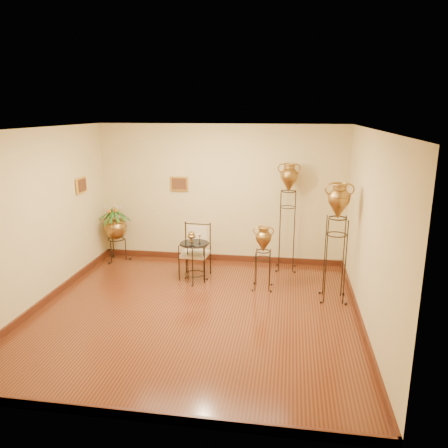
# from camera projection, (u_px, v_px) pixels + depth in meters

# --- Properties ---
(ground) EXTENTS (5.00, 5.00, 0.00)m
(ground) POSITION_uv_depth(u_px,v_px,m) (196.00, 312.00, 6.80)
(ground) COLOR #622E17
(ground) RESTS_ON ground
(room_shell) EXTENTS (5.02, 5.02, 2.81)m
(room_shell) POSITION_uv_depth(u_px,v_px,m) (193.00, 204.00, 6.37)
(room_shell) COLOR beige
(room_shell) RESTS_ON ground
(amphora_tall) EXTENTS (0.54, 0.54, 2.11)m
(amphora_tall) POSITION_uv_depth(u_px,v_px,m) (288.00, 216.00, 8.38)
(amphora_tall) COLOR black
(amphora_tall) RESTS_ON ground
(amphora_mid) EXTENTS (0.58, 0.58, 1.98)m
(amphora_mid) POSITION_uv_depth(u_px,v_px,m) (336.00, 242.00, 7.02)
(amphora_mid) COLOR black
(amphora_mid) RESTS_ON ground
(amphora_short) EXTENTS (0.40, 0.40, 1.15)m
(amphora_short) POSITION_uv_depth(u_px,v_px,m) (263.00, 257.00, 7.59)
(amphora_short) COLOR black
(amphora_short) RESTS_ON ground
(planter_urn) EXTENTS (0.90, 0.90, 1.34)m
(planter_urn) POSITION_uv_depth(u_px,v_px,m) (115.00, 226.00, 8.98)
(planter_urn) COLOR black
(planter_urn) RESTS_ON ground
(armchair) EXTENTS (0.59, 0.55, 1.00)m
(armchair) POSITION_uv_depth(u_px,v_px,m) (195.00, 252.00, 8.11)
(armchair) COLOR black
(armchair) RESTS_ON ground
(side_table) EXTENTS (0.63, 0.63, 0.94)m
(side_table) POSITION_uv_depth(u_px,v_px,m) (195.00, 261.00, 7.93)
(side_table) COLOR black
(side_table) RESTS_ON ground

